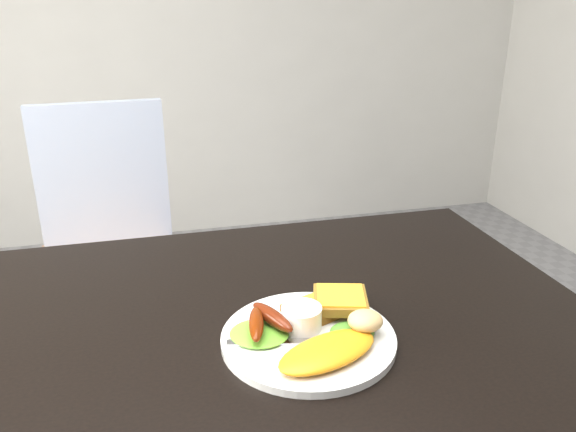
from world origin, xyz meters
name	(u,v)px	position (x,y,z in m)	size (l,w,h in m)	color
dining_table	(222,345)	(0.00, 0.00, 0.73)	(1.20, 0.80, 0.04)	black
dining_chair	(109,270)	(-0.23, 0.89, 0.45)	(0.40, 0.40, 0.05)	#A67357
person	(245,223)	(0.13, 0.54, 0.70)	(0.51, 0.34, 1.41)	#313D8C
plate	(308,338)	(0.12, -0.05, 0.76)	(0.25, 0.25, 0.01)	white
lettuce_left	(259,333)	(0.05, -0.04, 0.77)	(0.09, 0.08, 0.01)	green
lettuce_right	(352,332)	(0.18, -0.07, 0.77)	(0.07, 0.06, 0.01)	#328C23
omelette	(328,351)	(0.13, -0.11, 0.77)	(0.16, 0.07, 0.02)	orange
sausage_a	(256,324)	(0.05, -0.04, 0.78)	(0.02, 0.09, 0.02)	maroon
sausage_b	(272,317)	(0.07, -0.02, 0.78)	(0.02, 0.09, 0.02)	#602310
ramekin	(302,318)	(0.11, -0.03, 0.78)	(0.06, 0.06, 0.03)	white
toast_a	(312,311)	(0.14, 0.00, 0.77)	(0.07, 0.07, 0.01)	olive
toast_b	(340,300)	(0.19, 0.00, 0.78)	(0.08, 0.08, 0.01)	olive
potato_salad	(365,321)	(0.20, -0.07, 0.79)	(0.05, 0.05, 0.03)	beige
fork	(283,342)	(0.08, -0.06, 0.76)	(0.16, 0.01, 0.00)	#ADAFB7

